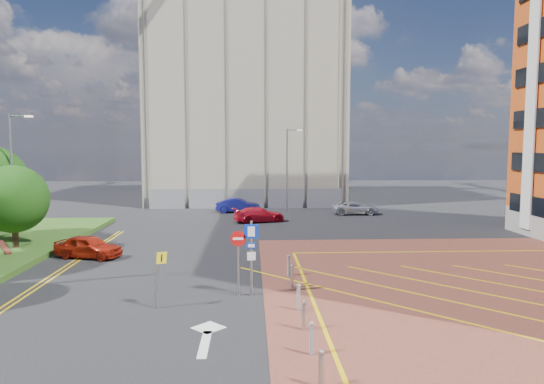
{
  "coord_description": "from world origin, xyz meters",
  "views": [
    {
      "loc": [
        0.5,
        -19.0,
        6.28
      ],
      "look_at": [
        1.44,
        2.79,
        4.23
      ],
      "focal_mm": 32.0,
      "sensor_mm": 36.0,
      "label": 1
    }
  ],
  "objects": [
    {
      "name": "tree_c",
      "position": [
        -13.5,
        10.0,
        3.19
      ],
      "size": [
        4.0,
        4.0,
        4.9
      ],
      "color": "#3D2B1C",
      "rests_on": "grass_bed"
    },
    {
      "name": "car_blue_back",
      "position": [
        -0.75,
        26.96,
        0.68
      ],
      "size": [
        4.23,
        1.82,
        1.36
      ],
      "primitive_type": "imported",
      "rotation": [
        0.0,
        0.0,
        1.48
      ],
      "color": "navy",
      "rests_on": "ground"
    },
    {
      "name": "warning_sign",
      "position": [
        -3.1,
        -0.46,
        1.43
      ],
      "size": [
        0.57,
        0.38,
        2.25
      ],
      "color": "#9EA0A8",
      "rests_on": "ground"
    },
    {
      "name": "car_silver_back",
      "position": [
        10.15,
        25.19,
        0.59
      ],
      "size": [
        4.3,
        2.01,
        1.19
      ],
      "primitive_type": "imported",
      "rotation": [
        0.0,
        0.0,
        1.56
      ],
      "color": "silver",
      "rests_on": "ground"
    },
    {
      "name": "car_red_back",
      "position": [
        1.16,
        21.02,
        0.62
      ],
      "size": [
        4.63,
        2.95,
        1.25
      ],
      "primitive_type": "imported",
      "rotation": [
        0.0,
        0.0,
        1.87
      ],
      "color": "red",
      "rests_on": "ground"
    },
    {
      "name": "ground",
      "position": [
        0.0,
        0.0,
        0.0
      ],
      "size": [
        140.0,
        140.0,
        0.0
      ],
      "primitive_type": "plane",
      "color": "black",
      "rests_on": "ground"
    },
    {
      "name": "lamp_left_far",
      "position": [
        -14.42,
        12.0,
        4.66
      ],
      "size": [
        1.53,
        0.16,
        8.0
      ],
      "color": "#9EA0A8",
      "rests_on": "grass_bed"
    },
    {
      "name": "sign_cluster",
      "position": [
        0.3,
        0.98,
        1.95
      ],
      "size": [
        1.17,
        0.12,
        3.2
      ],
      "color": "#9EA0A8",
      "rests_on": "ground"
    },
    {
      "name": "lamp_back",
      "position": [
        4.08,
        28.0,
        4.36
      ],
      "size": [
        1.53,
        0.16,
        8.0
      ],
      "color": "#9EA0A8",
      "rests_on": "ground"
    },
    {
      "name": "car_red_left",
      "position": [
        -8.72,
        8.4,
        0.65
      ],
      "size": [
        4.07,
        2.49,
        1.29
      ],
      "primitive_type": "imported",
      "rotation": [
        0.0,
        0.0,
        1.3
      ],
      "color": "#A7200E",
      "rests_on": "ground"
    },
    {
      "name": "construction_building",
      "position": [
        0.0,
        40.0,
        11.0
      ],
      "size": [
        21.2,
        19.2,
        22.0
      ],
      "primitive_type": "cube",
      "color": "#B3AB93",
      "rests_on": "ground"
    },
    {
      "name": "bollard_row",
      "position": [
        2.3,
        -1.67,
        0.47
      ],
      "size": [
        0.14,
        11.14,
        0.9
      ],
      "color": "#9EA0A8",
      "rests_on": "forecourt"
    },
    {
      "name": "construction_fence",
      "position": [
        1.0,
        30.0,
        1.0
      ],
      "size": [
        21.6,
        0.06,
        2.0
      ],
      "primitive_type": "cube",
      "color": "gray",
      "rests_on": "ground"
    }
  ]
}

